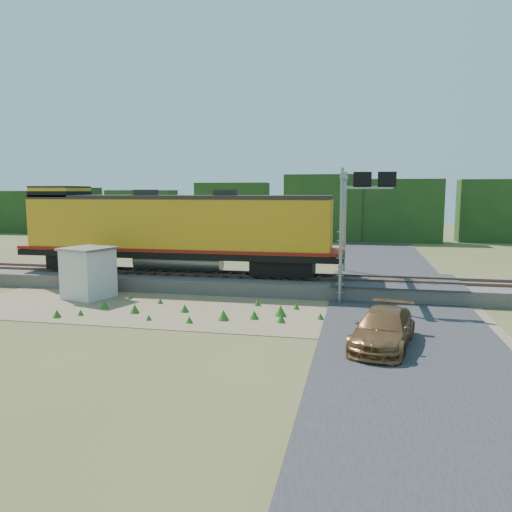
% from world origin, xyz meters
% --- Properties ---
extents(ground, '(140.00, 140.00, 0.00)m').
position_xyz_m(ground, '(0.00, 0.00, 0.00)').
color(ground, '#475123').
rests_on(ground, ground).
extents(ballast, '(70.00, 5.00, 0.80)m').
position_xyz_m(ballast, '(0.00, 6.00, 0.40)').
color(ballast, slate).
rests_on(ballast, ground).
extents(rails, '(70.00, 1.54, 0.16)m').
position_xyz_m(rails, '(0.00, 6.00, 0.88)').
color(rails, brown).
rests_on(rails, ballast).
extents(dirt_shoulder, '(26.00, 8.00, 0.03)m').
position_xyz_m(dirt_shoulder, '(-2.00, 0.50, 0.01)').
color(dirt_shoulder, '#8C7754').
rests_on(dirt_shoulder, ground).
extents(road, '(7.00, 66.00, 0.86)m').
position_xyz_m(road, '(7.00, 0.74, 0.09)').
color(road, '#38383A').
rests_on(road, ground).
extents(tree_line_north, '(130.00, 3.00, 6.50)m').
position_xyz_m(tree_line_north, '(0.00, 38.00, 3.07)').
color(tree_line_north, '#1E3D16').
rests_on(tree_line_north, ground).
extents(weed_clumps, '(15.00, 6.20, 0.56)m').
position_xyz_m(weed_clumps, '(-3.50, 0.10, 0.00)').
color(weed_clumps, '#2A681D').
rests_on(weed_clumps, ground).
extents(locomotive, '(20.08, 3.06, 5.18)m').
position_xyz_m(locomotive, '(-6.20, 6.00, 3.52)').
color(locomotive, black).
rests_on(locomotive, rails).
extents(shed, '(2.93, 2.93, 2.79)m').
position_xyz_m(shed, '(-9.47, 1.69, 1.41)').
color(shed, silver).
rests_on(shed, ground).
extents(signal_gantry, '(2.78, 6.20, 7.01)m').
position_xyz_m(signal_gantry, '(4.39, 5.34, 5.26)').
color(signal_gantry, gray).
rests_on(signal_gantry, ground).
extents(car, '(2.89, 5.12, 1.40)m').
position_xyz_m(car, '(5.93, -3.94, 0.70)').
color(car, brown).
rests_on(car, ground).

